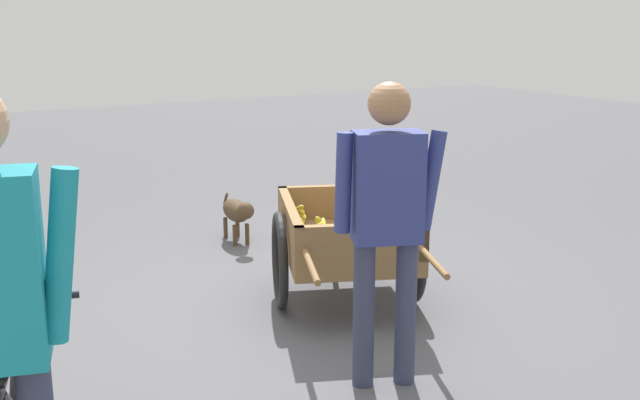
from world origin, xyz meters
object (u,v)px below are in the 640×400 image
object	(u,v)px
mixed_fruit_crate	(1,225)
dog	(237,211)
fruit_cart	(346,241)
vendor_person	(387,210)

from	to	relation	value
mixed_fruit_crate	dog	bearing A→B (deg)	-123.43
fruit_cart	mixed_fruit_crate	distance (m)	3.29
dog	mixed_fruit_crate	xyz separation A→B (m)	(1.12, 1.70, -0.15)
fruit_cart	mixed_fruit_crate	xyz separation A→B (m)	(2.77, 1.74, -0.31)
fruit_cart	dog	xyz separation A→B (m)	(1.65, 0.04, -0.16)
vendor_person	dog	bearing A→B (deg)	-8.20
fruit_cart	dog	distance (m)	1.65
vendor_person	fruit_cart	bearing A→B (deg)	-22.03
dog	mixed_fruit_crate	size ratio (longest dim) A/B	1.53
fruit_cart	dog	size ratio (longest dim) A/B	2.70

